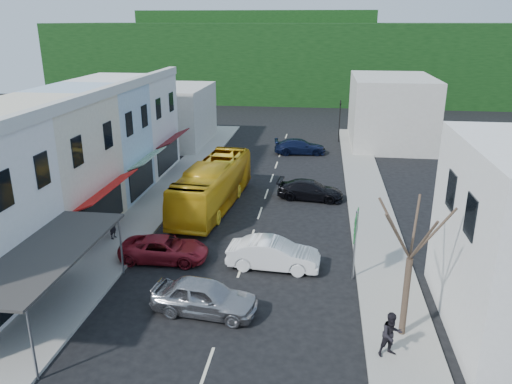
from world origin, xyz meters
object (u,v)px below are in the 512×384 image
traffic_signal (340,121)px  car_red (164,248)px  car_silver (205,299)px  car_white (273,256)px  direction_sign (355,246)px  bus (213,186)px  street_tree (410,258)px  pedestrian_right (391,336)px  pedestrian_left (113,225)px

traffic_signal → car_red: bearing=73.7°
car_silver → car_white: same height
direction_sign → traffic_signal: 30.48m
car_silver → car_white: (2.60, 4.68, 0.00)m
car_silver → car_red: same height
direction_sign → bus: bearing=143.7°
car_white → street_tree: (5.88, -5.32, 2.88)m
car_red → street_tree: (11.85, -5.44, 2.88)m
pedestrian_right → direction_sign: 6.33m
pedestrian_left → pedestrian_right: 17.50m
direction_sign → pedestrian_right: bearing=-71.2°
pedestrian_right → car_white: bearing=105.2°
street_tree → traffic_signal: (-1.77, 35.11, -1.33)m
car_white → direction_sign: (4.11, -0.68, 1.15)m
pedestrian_left → pedestrian_right: bearing=-111.0°
pedestrian_left → traffic_signal: traffic_signal is taller
pedestrian_left → direction_sign: size_ratio=0.46×
car_white → traffic_signal: size_ratio=0.98×
car_silver → street_tree: (8.49, -0.64, 2.88)m
bus → car_red: size_ratio=2.52×
car_white → bus: bearing=34.2°
pedestrian_right → traffic_signal: traffic_signal is taller
traffic_signal → bus: bearing=69.1°
bus → car_silver: bearing=-74.3°
pedestrian_right → car_red: bearing=126.0°
car_red → street_tree: street_tree is taller
car_white → traffic_signal: bearing=-4.4°
car_white → car_red: size_ratio=0.96×
bus → street_tree: bearing=-46.6°
pedestrian_left → direction_sign: direction_sign is taller
car_white → pedestrian_right: bearing=-139.4°
pedestrian_right → traffic_signal: 36.69m
pedestrian_right → street_tree: (0.68, 1.54, 2.58)m
street_tree → direction_sign: bearing=110.9°
traffic_signal → car_white: bearing=84.6°
car_silver → car_red: 5.86m
car_silver → street_tree: street_tree is taller
car_silver → direction_sign: bearing=-52.5°
car_white → traffic_signal: 30.12m
car_silver → traffic_signal: (6.72, 34.47, 1.54)m
bus → pedestrian_left: bearing=-121.5°
pedestrian_left → street_tree: street_tree is taller
car_red → direction_sign: bearing=-96.0°
bus → pedestrian_left: size_ratio=6.82×
car_silver → traffic_signal: bearing=-4.3°
bus → car_white: (5.08, -8.52, -0.85)m
direction_sign → traffic_signal: (0.00, 30.47, 0.40)m
car_silver → traffic_signal: traffic_signal is taller
car_red → pedestrian_right: bearing=-123.5°
car_silver → car_white: size_ratio=1.00×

